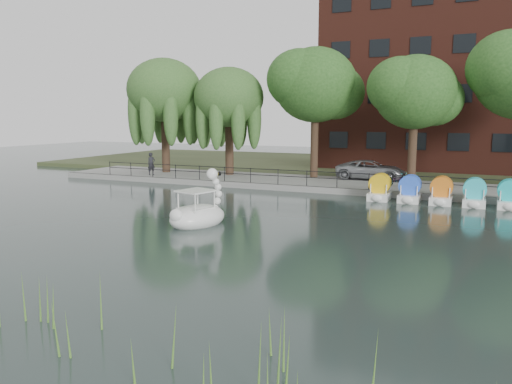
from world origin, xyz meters
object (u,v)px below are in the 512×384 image
Objects in this scene: minivan at (371,168)px; swan_boat at (198,213)px; pedestrian at (151,162)px; bicycle at (397,179)px.

minivan is 1.70× the size of swan_boat.
minivan is 16.41m from pedestrian.
swan_boat reaches higher than minivan.
pedestrian is at bearing 118.71° from bicycle.
minivan is 3.27× the size of bicycle.
pedestrian is 16.82m from swan_boat.
pedestrian is (-15.88, -4.16, 0.21)m from minivan.
minivan is at bearing 61.76° from bicycle.
bicycle is 18.22m from pedestrian.
bicycle is at bearing 78.34° from swan_boat.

